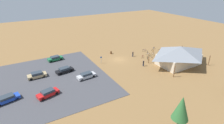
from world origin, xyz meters
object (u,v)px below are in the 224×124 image
(visitor_by_pavilion, at_px, (133,54))
(visitor_crossing_yard, at_px, (143,63))
(lot_sign, at_px, (101,59))
(bicycle_yellow_near_sign, at_px, (160,50))
(car_blue_mid_lot, at_px, (7,99))
(car_tan_front_row, at_px, (37,75))
(bicycle_purple_by_bin, at_px, (144,50))
(car_black_second_row, at_px, (65,70))
(pine_midwest, at_px, (181,108))
(bicycle_black_yard_front, at_px, (160,52))
(bicycle_orange_edge_north, at_px, (153,51))
(bicycle_blue_lone_east, at_px, (148,52))
(trash_bin, at_px, (111,53))
(bicycle_green_edge_south, at_px, (166,52))
(bicycle_black_back_row, at_px, (148,58))
(bicycle_blue_trailside, at_px, (154,48))
(bicycle_red_mid_cluster, at_px, (143,57))
(car_red_by_curb, at_px, (48,93))
(bicycle_white_yard_right, at_px, (148,54))
(bike_pavilion, at_px, (179,54))
(bicycle_teal_lone_west, at_px, (150,56))
(car_silver_far_end, at_px, (86,75))
(bicycle_silver_yard_center, at_px, (153,54))

(visitor_by_pavilion, bearing_deg, visitor_crossing_yard, 77.73)
(visitor_crossing_yard, bearing_deg, lot_sign, -38.45)
(bicycle_yellow_near_sign, bearing_deg, lot_sign, -2.40)
(car_blue_mid_lot, bearing_deg, car_tan_front_row, -132.48)
(bicycle_purple_by_bin, relative_size, visitor_by_pavilion, 0.93)
(car_black_second_row, bearing_deg, pine_midwest, 108.30)
(bicycle_black_yard_front, height_order, bicycle_purple_by_bin, bicycle_black_yard_front)
(bicycle_orange_edge_north, distance_m, bicycle_blue_lone_east, 2.57)
(trash_bin, xyz_separation_m, bicycle_green_edge_south, (-16.59, 8.13, -0.10))
(visitor_by_pavilion, bearing_deg, bicycle_black_back_row, 120.35)
(bicycle_blue_trailside, distance_m, bicycle_green_edge_south, 4.85)
(bicycle_blue_lone_east, distance_m, car_blue_mid_lot, 42.11)
(bicycle_red_mid_cluster, relative_size, bicycle_blue_lone_east, 0.99)
(car_tan_front_row, xyz_separation_m, car_red_by_curb, (-0.72, 9.50, -0.01))
(lot_sign, bearing_deg, bicycle_white_yard_right, 173.56)
(trash_bin, height_order, bicycle_purple_by_bin, trash_bin)
(car_blue_mid_lot, height_order, visitor_by_pavilion, visitor_by_pavilion)
(bike_pavilion, height_order, bicycle_black_back_row, bike_pavilion)
(bicycle_yellow_near_sign, distance_m, bicycle_teal_lone_west, 7.13)
(bicycle_purple_by_bin, bearing_deg, lot_sign, 5.40)
(bike_pavilion, height_order, bicycle_purple_by_bin, bike_pavilion)
(bicycle_black_back_row, bearing_deg, bicycle_orange_edge_north, -142.97)
(bike_pavilion, xyz_separation_m, car_tan_front_row, (36.72, -11.66, -2.35))
(car_silver_far_end, relative_size, car_black_second_row, 0.99)
(bicycle_red_mid_cluster, bearing_deg, lot_sign, -10.84)
(car_tan_front_row, bearing_deg, bicycle_orange_edge_north, 179.69)
(lot_sign, distance_m, bicycle_red_mid_cluster, 13.56)
(bicycle_blue_lone_east, bearing_deg, bicycle_black_back_row, 50.47)
(bicycle_silver_yard_center, height_order, bicycle_black_back_row, bicycle_black_back_row)
(bicycle_white_yard_right, xyz_separation_m, bicycle_yellow_near_sign, (-5.97, -0.89, 0.01))
(visitor_by_pavilion, bearing_deg, bicycle_white_yard_right, 162.68)
(bicycle_black_yard_front, relative_size, bicycle_blue_lone_east, 1.26)
(pine_midwest, relative_size, bicycle_red_mid_cluster, 4.79)
(bicycle_black_back_row, xyz_separation_m, car_black_second_row, (24.58, -4.12, 0.34))
(car_tan_front_row, bearing_deg, car_silver_far_end, 149.45)
(pine_midwest, height_order, car_silver_far_end, pine_midwest)
(bicycle_green_edge_south, relative_size, bicycle_blue_lone_east, 1.10)
(bicycle_white_yard_right, bearing_deg, lot_sign, -6.44)
(bicycle_teal_lone_west, relative_size, visitor_by_pavilion, 0.82)
(bicycle_orange_edge_north, height_order, bicycle_silver_yard_center, bicycle_silver_yard_center)
(bicycle_green_edge_south, bearing_deg, visitor_by_pavilion, -12.92)
(trash_bin, distance_m, bicycle_silver_yard_center, 13.81)
(bike_pavilion, relative_size, bicycle_orange_edge_north, 8.77)
(car_black_second_row, bearing_deg, car_red_by_curb, 55.98)
(bike_pavilion, bearing_deg, car_blue_mid_lot, -5.56)
(visitor_crossing_yard, bearing_deg, trash_bin, -75.32)
(pine_midwest, distance_m, bicycle_silver_yard_center, 32.94)
(bicycle_white_yard_right, bearing_deg, bicycle_red_mid_cluster, 14.43)
(pine_midwest, height_order, car_tan_front_row, pine_midwest)
(bicycle_blue_trailside, xyz_separation_m, visitor_crossing_yard, (12.29, 9.39, 0.60))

